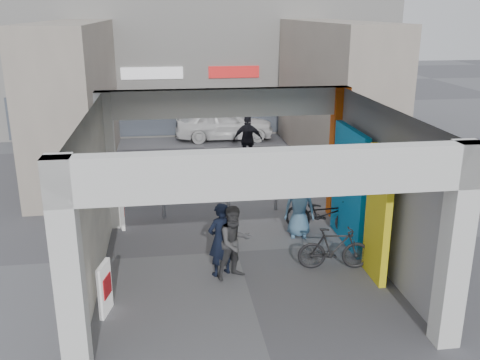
{
  "coord_description": "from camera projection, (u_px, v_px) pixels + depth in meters",
  "views": [
    {
      "loc": [
        -1.51,
        -11.25,
        5.4
      ],
      "look_at": [
        0.22,
        1.0,
        1.43
      ],
      "focal_mm": 40.0,
      "sensor_mm": 36.0,
      "label": 1
    }
  ],
  "objects": [
    {
      "name": "bicycle_rear",
      "position": [
        334.0,
        248.0,
        11.52
      ],
      "size": [
        1.61,
        0.63,
        0.94
      ],
      "primitive_type": "imported",
      "rotation": [
        0.0,
        0.0,
        1.45
      ],
      "color": "black",
      "rests_on": "ground"
    },
    {
      "name": "arcade_canopy",
      "position": [
        268.0,
        166.0,
        11.05
      ],
      "size": [
        6.4,
        6.45,
        6.4
      ],
      "color": "silver",
      "rests_on": "ground"
    },
    {
      "name": "white_van",
      "position": [
        224.0,
        123.0,
        22.95
      ],
      "size": [
        4.22,
        1.81,
        1.42
      ],
      "primitive_type": "imported",
      "rotation": [
        0.0,
        0.0,
        1.54
      ],
      "color": "white",
      "rests_on": "ground"
    },
    {
      "name": "produce_stand",
      "position": [
        151.0,
        172.0,
        17.38
      ],
      "size": [
        1.3,
        0.71,
        0.86
      ],
      "rotation": [
        0.0,
        0.0,
        -0.27
      ],
      "color": "black",
      "rests_on": "ground"
    },
    {
      "name": "man_crates",
      "position": [
        248.0,
        140.0,
        19.22
      ],
      "size": [
        1.13,
        0.69,
        1.81
      ],
      "primitive_type": "imported",
      "rotation": [
        0.0,
        0.0,
        2.89
      ],
      "color": "black",
      "rests_on": "ground"
    },
    {
      "name": "border_collie",
      "position": [
        231.0,
        238.0,
        12.54
      ],
      "size": [
        0.24,
        0.47,
        0.65
      ],
      "rotation": [
        0.0,
        0.0,
        -0.29
      ],
      "color": "black",
      "rests_on": "ground"
    },
    {
      "name": "man_elderly",
      "position": [
        299.0,
        208.0,
        13.1
      ],
      "size": [
        0.81,
        0.6,
        1.49
      ],
      "primitive_type": "imported",
      "rotation": [
        0.0,
        0.0,
        -0.19
      ],
      "color": "teal",
      "rests_on": "ground"
    },
    {
      "name": "bicycle_front",
      "position": [
        323.0,
        214.0,
        13.38
      ],
      "size": [
        2.02,
        1.41,
        1.01
      ],
      "primitive_type": "imported",
      "rotation": [
        0.0,
        0.0,
        1.14
      ],
      "color": "black",
      "rests_on": "ground"
    },
    {
      "name": "bollard_right",
      "position": [
        276.0,
        193.0,
        14.91
      ],
      "size": [
        0.09,
        0.09,
        0.99
      ],
      "primitive_type": "cylinder",
      "color": "#92949A",
      "rests_on": "ground"
    },
    {
      "name": "man_back_turned",
      "position": [
        235.0,
        242.0,
        11.04
      ],
      "size": [
        0.94,
        0.85,
        1.59
      ],
      "primitive_type": "imported",
      "rotation": [
        0.0,
        0.0,
        0.4
      ],
      "color": "#3D3D3F",
      "rests_on": "ground"
    },
    {
      "name": "bollard_center",
      "position": [
        228.0,
        198.0,
        14.49
      ],
      "size": [
        0.09,
        0.09,
        0.99
      ],
      "primitive_type": "cylinder",
      "color": "#92949A",
      "rests_on": "ground"
    },
    {
      "name": "advert_board_far",
      "position": [
        121.0,
        209.0,
        13.71
      ],
      "size": [
        0.21,
        0.55,
        1.0
      ],
      "rotation": [
        0.0,
        0.0,
        0.23
      ],
      "color": "white",
      "rests_on": "ground"
    },
    {
      "name": "plaza_bldg_right",
      "position": [
        332.0,
        93.0,
        19.36
      ],
      "size": [
        2.0,
        9.0,
        5.0
      ],
      "primitive_type": "cube",
      "color": "#A39787",
      "rests_on": "ground"
    },
    {
      "name": "ground",
      "position": [
        237.0,
        252.0,
        12.45
      ],
      "size": [
        90.0,
        90.0,
        0.0
      ],
      "primitive_type": "plane",
      "color": "#5C5C61",
      "rests_on": "ground"
    },
    {
      "name": "man_with_dog",
      "position": [
        220.0,
        240.0,
        11.16
      ],
      "size": [
        0.7,
        0.61,
        1.61
      ],
      "primitive_type": "imported",
      "rotation": [
        0.0,
        0.0,
        3.61
      ],
      "color": "black",
      "rests_on": "ground"
    },
    {
      "name": "crate_stack",
      "position": [
        213.0,
        158.0,
        19.19
      ],
      "size": [
        0.52,
        0.45,
        0.56
      ],
      "rotation": [
        0.0,
        0.0,
        -0.24
      ],
      "color": "#1A5A19",
      "rests_on": "ground"
    },
    {
      "name": "advert_board_near",
      "position": [
        105.0,
        288.0,
        9.8
      ],
      "size": [
        0.21,
        0.55,
        1.0
      ],
      "rotation": [
        0.0,
        0.0,
        -0.24
      ],
      "color": "white",
      "rests_on": "ground"
    },
    {
      "name": "plaza_bldg_left",
      "position": [
        76.0,
        98.0,
        18.16
      ],
      "size": [
        2.0,
        9.0,
        5.0
      ],
      "primitive_type": "cube",
      "color": "#A39787",
      "rests_on": "ground"
    },
    {
      "name": "cafe_set",
      "position": [
        174.0,
        177.0,
        16.83
      ],
      "size": [
        1.55,
        1.25,
        0.94
      ],
      "rotation": [
        0.0,
        0.0,
        0.19
      ],
      "color": "#A0A0A4",
      "rests_on": "ground"
    },
    {
      "name": "bollard_left",
      "position": [
        163.0,
        201.0,
        14.35
      ],
      "size": [
        0.09,
        0.09,
        0.93
      ],
      "primitive_type": "cylinder",
      "color": "#92949A",
      "rests_on": "ground"
    },
    {
      "name": "far_building",
      "position": [
        196.0,
        41.0,
        24.43
      ],
      "size": [
        18.0,
        4.08,
        8.0
      ],
      "color": "white",
      "rests_on": "ground"
    }
  ]
}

